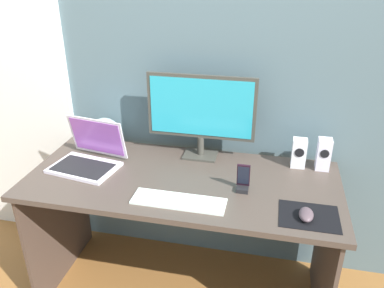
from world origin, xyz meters
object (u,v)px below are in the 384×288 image
(speaker_near_monitor, at_px, (299,153))
(phone_in_dock, at_px, (243,181))
(keyboard_external, at_px, (179,201))
(laptop, at_px, (89,157))
(mouse, at_px, (306,215))
(monitor, at_px, (201,112))
(fishbowl, at_px, (105,133))
(speaker_right, at_px, (324,154))

(speaker_near_monitor, bearing_deg, phone_in_dock, -130.86)
(phone_in_dock, bearing_deg, keyboard_external, -149.14)
(laptop, distance_m, phone_in_dock, 0.81)
(phone_in_dock, bearing_deg, mouse, -30.30)
(laptop, bearing_deg, monitor, 22.54)
(monitor, relative_size, mouse, 5.74)
(mouse, bearing_deg, laptop, 169.36)
(fishbowl, height_order, keyboard_external, fishbowl)
(fishbowl, bearing_deg, speaker_right, -0.13)
(fishbowl, xyz_separation_m, mouse, (1.10, -0.46, -0.06))
(speaker_right, height_order, laptop, laptop)
(phone_in_dock, bearing_deg, fishbowl, 159.90)
(mouse, bearing_deg, monitor, 140.96)
(laptop, bearing_deg, mouse, -12.26)
(monitor, xyz_separation_m, keyboard_external, (-0.01, -0.46, -0.26))
(phone_in_dock, bearing_deg, speaker_near_monitor, 49.14)
(monitor, height_order, speaker_near_monitor, monitor)
(speaker_near_monitor, xyz_separation_m, keyboard_external, (-0.52, -0.46, -0.07))
(monitor, relative_size, speaker_right, 3.43)
(laptop, xyz_separation_m, keyboard_external, (0.54, -0.23, -0.04))
(keyboard_external, bearing_deg, fishbowl, 140.49)
(laptop, distance_m, mouse, 1.12)
(monitor, height_order, keyboard_external, monitor)
(speaker_near_monitor, relative_size, mouse, 1.54)
(speaker_near_monitor, bearing_deg, laptop, -168.18)
(speaker_near_monitor, distance_m, keyboard_external, 0.70)
(mouse, bearing_deg, speaker_near_monitor, 94.63)
(fishbowl, bearing_deg, keyboard_external, -39.88)
(speaker_right, relative_size, laptop, 0.45)
(speaker_right, xyz_separation_m, speaker_near_monitor, (-0.12, -0.00, -0.01))
(speaker_right, relative_size, mouse, 1.67)
(monitor, xyz_separation_m, mouse, (0.54, -0.47, -0.24))
(monitor, bearing_deg, fishbowl, -179.78)
(monitor, height_order, mouse, monitor)
(speaker_near_monitor, xyz_separation_m, phone_in_dock, (-0.26, -0.30, -0.03))
(speaker_near_monitor, height_order, fishbowl, fishbowl)
(speaker_right, relative_size, keyboard_external, 0.40)
(speaker_right, distance_m, speaker_near_monitor, 0.12)
(speaker_near_monitor, distance_m, phone_in_dock, 0.39)
(laptop, xyz_separation_m, mouse, (1.09, -0.24, -0.03))
(speaker_right, bearing_deg, keyboard_external, -144.74)
(keyboard_external, height_order, mouse, mouse)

